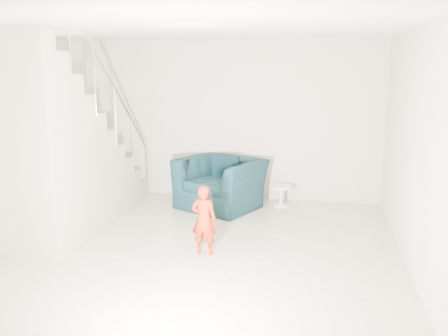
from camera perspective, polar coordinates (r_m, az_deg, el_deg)
The scene contains 12 objects.
floor at distance 5.86m, azimuth -3.80°, elevation -10.54°, with size 5.50×5.50×0.00m, color gray.
ceiling at distance 5.43m, azimuth -4.22°, elevation 16.79°, with size 5.50×5.50×0.00m, color silver.
back_wall at distance 8.14m, azimuth 1.11°, elevation 5.74°, with size 5.00×5.00×0.00m, color #B3A492.
front_wall at distance 2.99m, azimuth -18.04°, elevation -6.14°, with size 5.00×5.00×0.00m, color #B3A492.
right_wall at distance 5.40m, azimuth 22.54°, elevation 1.53°, with size 5.50×5.50×0.00m, color #B3A492.
armchair at distance 7.68m, azimuth -0.42°, elevation -1.86°, with size 1.23×1.07×0.80m, color black.
toddler at distance 5.78m, azimuth -2.43°, elevation -6.26°, with size 0.32×0.21×0.87m, color #AD2B05.
side_table at distance 7.83m, azimuth 6.88°, elevation -2.94°, with size 0.35×0.35×0.35m.
staircase at distance 6.84m, azimuth -19.08°, elevation 0.42°, with size 1.02×3.03×3.62m.
cushion at distance 7.83m, azimuth 0.39°, elevation 0.21°, with size 0.39×0.11×0.37m, color black.
throw at distance 7.81m, azimuth -4.19°, elevation -0.88°, with size 0.05×0.51×0.57m, color black.
phone at distance 5.62m, azimuth -1.59°, elevation -3.40°, with size 0.02×0.05×0.10m, color black.
Camera 1 is at (1.43, -5.21, 2.26)m, focal length 38.00 mm.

